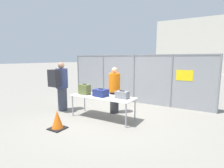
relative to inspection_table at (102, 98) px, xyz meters
name	(u,v)px	position (x,y,z in m)	size (l,w,h in m)	color
ground_plane	(106,117)	(0.00, 0.19, -0.68)	(120.00, 120.00, 0.00)	gray
fence_section	(134,78)	(0.02, 2.46, 0.41)	(6.44, 0.07, 2.09)	gray
inspection_table	(102,98)	(0.00, 0.00, 0.00)	(2.11, 0.75, 0.73)	silver
suitcase_olive	(85,89)	(-0.68, -0.05, 0.22)	(0.37, 0.26, 0.36)	#566033
suitcase_navy	(101,93)	(-0.05, -0.02, 0.16)	(0.46, 0.39, 0.25)	navy
suitcase_grey	(122,95)	(0.67, 0.08, 0.16)	(0.39, 0.25, 0.24)	slate
traveler_hooded	(61,84)	(-1.78, -0.08, 0.31)	(0.44, 0.69, 1.79)	#383D4C
security_worker_near	(114,90)	(0.04, 0.70, 0.16)	(0.40, 0.40, 1.62)	#2D2D33
utility_trailer	(164,88)	(0.83, 4.49, -0.27)	(3.41, 1.94, 0.71)	#4C6B47
distant_hangar	(199,48)	(0.48, 26.88, 2.90)	(10.38, 11.19, 7.16)	beige
traffic_cone	(57,120)	(-0.59, -1.35, -0.44)	(0.42, 0.42, 0.52)	black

